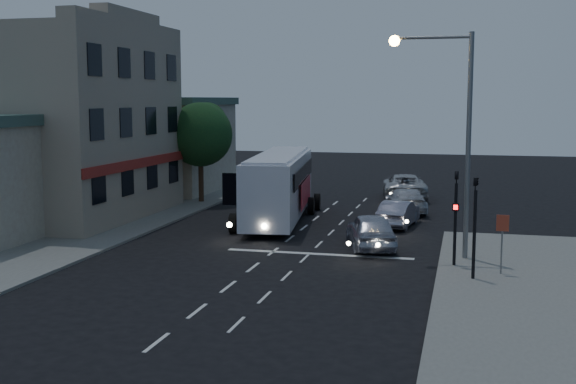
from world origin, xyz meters
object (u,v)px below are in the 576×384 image
(car_sedan_a, at_px, (398,214))
(traffic_signal_side, at_px, (475,215))
(regulatory_sign, at_px, (502,234))
(tour_bus, at_px, (279,184))
(traffic_signal_main, at_px, (456,206))
(streetlight, at_px, (452,119))
(car_sedan_c, at_px, (405,186))
(car_suv, at_px, (371,230))
(car_sedan_b, at_px, (406,200))
(street_tree, at_px, (200,132))

(car_sedan_a, distance_m, traffic_signal_side, 11.43)
(traffic_signal_side, distance_m, regulatory_sign, 1.61)
(tour_bus, xyz_separation_m, traffic_signal_main, (9.37, -9.06, 0.46))
(tour_bus, xyz_separation_m, streetlight, (9.12, -7.63, 3.77))
(tour_bus, height_order, traffic_signal_side, traffic_signal_side)
(car_sedan_c, xyz_separation_m, traffic_signal_main, (3.57, -19.48, 1.61))
(car_suv, bearing_deg, car_sedan_b, -108.76)
(car_suv, height_order, car_sedan_a, car_suv)
(traffic_signal_main, xyz_separation_m, traffic_signal_side, (0.70, -1.98, 0.00))
(car_sedan_b, distance_m, regulatory_sign, 15.31)
(tour_bus, relative_size, regulatory_sign, 5.49)
(tour_bus, xyz_separation_m, regulatory_sign, (11.07, -10.07, -0.37))
(car_suv, bearing_deg, streetlight, 139.38)
(car_sedan_b, xyz_separation_m, street_tree, (-12.81, 0.72, 3.79))
(car_suv, xyz_separation_m, streetlight, (3.38, -1.60, 4.95))
(street_tree, bearing_deg, car_suv, -42.68)
(car_sedan_a, height_order, car_sedan_c, car_sedan_c)
(traffic_signal_main, bearing_deg, streetlight, 100.20)
(car_suv, xyz_separation_m, car_sedan_c, (0.07, 16.46, 0.03))
(car_sedan_b, bearing_deg, streetlight, 88.81)
(car_sedan_b, height_order, streetlight, streetlight)
(tour_bus, bearing_deg, car_sedan_b, 27.55)
(car_sedan_b, bearing_deg, traffic_signal_side, 89.46)
(car_sedan_c, distance_m, streetlight, 19.01)
(regulatory_sign, bearing_deg, car_sedan_a, 115.64)
(tour_bus, height_order, car_suv, tour_bus)
(car_suv, height_order, traffic_signal_side, traffic_signal_side)
(car_suv, bearing_deg, street_tree, -57.95)
(tour_bus, xyz_separation_m, car_sedan_c, (5.81, 10.43, -1.15))
(car_sedan_a, relative_size, traffic_signal_side, 1.00)
(car_sedan_b, distance_m, streetlight, 13.39)
(car_suv, xyz_separation_m, traffic_signal_main, (3.63, -3.02, 1.63))
(car_sedan_b, distance_m, car_sedan_c, 5.99)
(car_sedan_a, relative_size, traffic_signal_main, 1.00)
(tour_bus, bearing_deg, car_sedan_c, 53.42)
(traffic_signal_main, height_order, regulatory_sign, traffic_signal_main)
(car_sedan_a, distance_m, car_sedan_c, 10.79)
(tour_bus, distance_m, regulatory_sign, 14.97)
(car_sedan_c, xyz_separation_m, regulatory_sign, (5.27, -20.50, 0.78))
(car_suv, distance_m, regulatory_sign, 6.74)
(tour_bus, bearing_deg, car_sedan_a, -10.59)
(car_suv, relative_size, regulatory_sign, 2.10)
(car_sedan_a, xyz_separation_m, regulatory_sign, (4.67, -9.72, 0.92))
(car_suv, height_order, traffic_signal_main, traffic_signal_main)
(tour_bus, distance_m, car_sedan_b, 7.89)
(car_sedan_a, height_order, street_tree, street_tree)
(car_sedan_b, xyz_separation_m, car_sedan_c, (-0.57, 5.96, 0.11))
(tour_bus, bearing_deg, traffic_signal_main, -51.48)
(car_sedan_c, distance_m, traffic_signal_main, 19.87)
(car_suv, distance_m, traffic_signal_side, 6.82)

